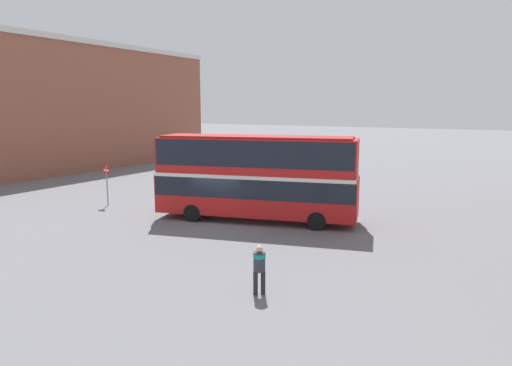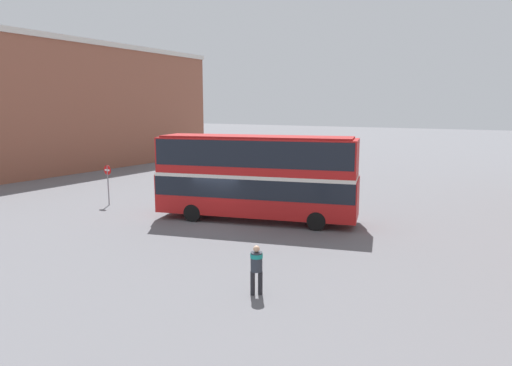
{
  "view_description": "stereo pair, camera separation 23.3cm",
  "coord_description": "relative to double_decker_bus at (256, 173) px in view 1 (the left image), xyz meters",
  "views": [
    {
      "loc": [
        14.17,
        -20.12,
        6.28
      ],
      "look_at": [
        1.47,
        1.22,
        2.13
      ],
      "focal_mm": 32.0,
      "sensor_mm": 36.0,
      "label": 1
    },
    {
      "loc": [
        14.37,
        -20.0,
        6.28
      ],
      "look_at": [
        1.47,
        1.22,
        2.13
      ],
      "focal_mm": 32.0,
      "sensor_mm": 36.0,
      "label": 2
    }
  ],
  "objects": [
    {
      "name": "ground_plane",
      "position": [
        -1.47,
        -1.22,
        -2.7
      ],
      "size": [
        240.0,
        240.0,
        0.0
      ],
      "primitive_type": "plane",
      "color": "slate"
    },
    {
      "name": "no_entry_sign",
      "position": [
        -10.24,
        -1.48,
        -0.96
      ],
      "size": [
        0.62,
        0.08,
        2.6
      ],
      "color": "gray",
      "rests_on": "ground_plane"
    },
    {
      "name": "building_row_left",
      "position": [
        -28.66,
        7.22,
        3.65
      ],
      "size": [
        9.8,
        38.25,
        12.67
      ],
      "color": "#935642",
      "rests_on": "ground_plane"
    },
    {
      "name": "pedestrian_foreground",
      "position": [
        5.32,
        -8.71,
        -1.64
      ],
      "size": [
        0.59,
        0.59,
        1.72
      ],
      "rotation": [
        0.0,
        0.0,
        2.25
      ],
      "color": "#232328",
      "rests_on": "ground_plane"
    },
    {
      "name": "parked_car_kerb_near",
      "position": [
        -11.16,
        8.86,
        -1.93
      ],
      "size": [
        4.23,
        1.96,
        1.5
      ],
      "rotation": [
        0.0,
        0.0,
        -0.03
      ],
      "color": "silver",
      "rests_on": "ground_plane"
    },
    {
      "name": "double_decker_bus",
      "position": [
        0.0,
        0.0,
        0.0
      ],
      "size": [
        11.37,
        5.48,
        4.73
      ],
      "rotation": [
        0.0,
        0.0,
        0.27
      ],
      "color": "red",
      "rests_on": "ground_plane"
    }
  ]
}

